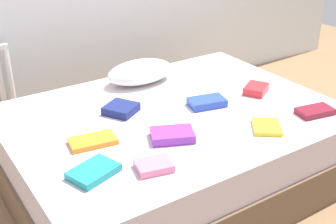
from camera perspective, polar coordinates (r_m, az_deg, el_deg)
The scene contains 12 objects.
ground_plane at distance 2.98m, azimuth 0.53°, elevation -8.65°, with size 8.00×8.00×0.00m, color #93704C.
bed at distance 2.85m, azimuth 0.55°, elevation -4.58°, with size 2.00×1.50×0.50m.
pillow at distance 3.14m, azimuth -3.58°, elevation 5.15°, with size 0.49×0.28×0.16m, color white.
textbook_blue at distance 2.81m, azimuth 5.00°, elevation 1.26°, with size 0.23×0.14×0.05m, color #2847B7.
textbook_purple at distance 2.42m, azimuth 0.54°, elevation -2.98°, with size 0.23×0.16×0.05m, color purple.
textbook_pink at distance 2.17m, azimuth -1.82°, elevation -6.91°, with size 0.17×0.13×0.04m, color pink.
textbook_red at distance 3.04m, azimuth 11.23°, elevation 2.90°, with size 0.18×0.13×0.05m, color red.
textbook_yellow at distance 2.59m, azimuth 12.52°, elevation -1.87°, with size 0.19×0.15×0.02m, color yellow.
textbook_navy at distance 2.72m, azimuth -6.05°, elevation 0.40°, with size 0.17×0.18×0.05m, color navy.
textbook_orange at distance 2.42m, azimuth -9.62°, elevation -3.69°, with size 0.25×0.14×0.03m, color orange.
textbook_maroon at distance 2.84m, azimuth 18.31°, elevation 0.09°, with size 0.22×0.12×0.04m, color maroon.
textbook_teal at distance 2.16m, azimuth -9.51°, elevation -7.55°, with size 0.23×0.16×0.04m, color teal.
Camera 1 is at (-1.37, -2.03, 1.71)m, focal length 47.58 mm.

